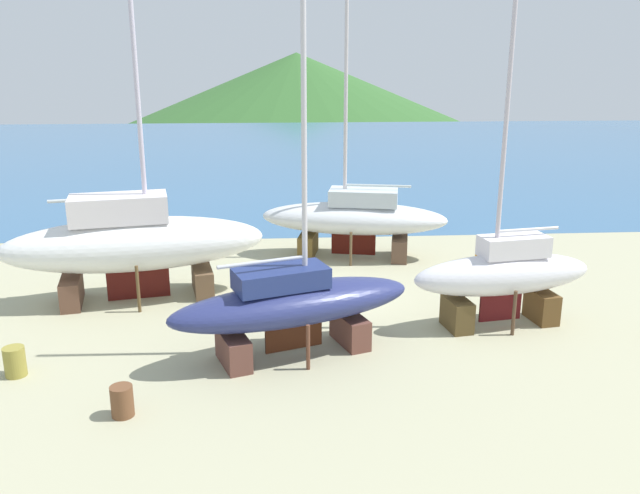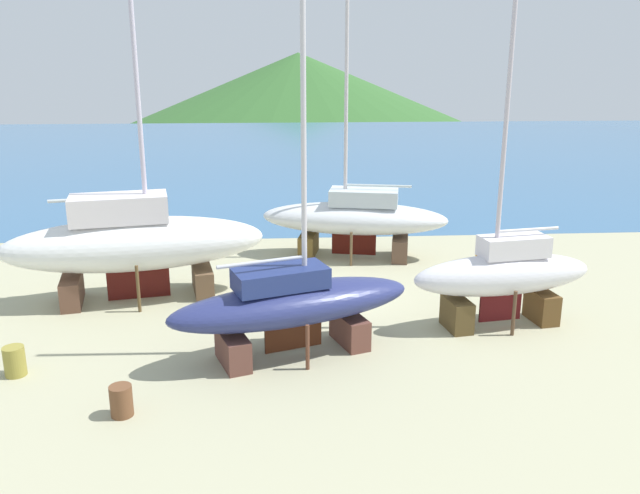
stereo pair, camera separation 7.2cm
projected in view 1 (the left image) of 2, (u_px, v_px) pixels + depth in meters
ground_plane at (331, 315)px, 23.74m from camera, size 43.92×43.92×0.00m
sea_water at (295, 153)px, 63.64m from camera, size 175.68×62.13×0.01m
headland_hill at (297, 95)px, 160.65m from camera, size 99.42×99.42×20.15m
sailboat_far_slipway at (355, 218)px, 30.19m from camera, size 8.88×4.25×13.56m
sailboat_mid_port at (503, 275)px, 22.38m from camera, size 6.60×2.70×11.20m
sailboat_large_starboard at (134, 242)px, 24.74m from camera, size 10.06×4.53×17.63m
sailboat_small_center at (292, 303)px, 20.16m from camera, size 8.06×4.61×12.05m
worker at (479, 256)px, 27.99m from camera, size 0.42×0.50×1.59m
barrel_rust_mid at (122, 401)px, 16.95m from camera, size 0.80×0.80×0.83m
barrel_rust_far at (15, 362)px, 19.09m from camera, size 0.83×0.83×0.89m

